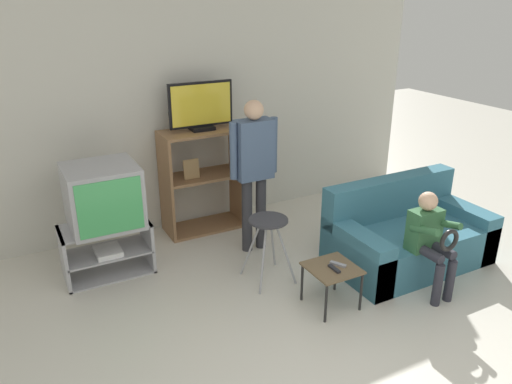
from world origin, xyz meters
name	(u,v)px	position (x,y,z in m)	size (l,w,h in m)	color
wall_back	(175,116)	(0.00, 3.44, 1.30)	(6.40, 0.06, 2.60)	beige
tv_stand	(107,250)	(-1.05, 2.63, 0.26)	(0.83, 0.44, 0.52)	#A8A8AD
television_main	(103,196)	(-1.02, 2.65, 0.82)	(0.66, 0.63, 0.59)	#9E9EA3
media_shelf	(203,180)	(0.19, 3.15, 0.60)	(0.92, 0.44, 1.18)	#8E6642
television_flat	(201,107)	(0.20, 3.16, 1.43)	(0.73, 0.20, 0.53)	black
folding_stool	(268,230)	(0.29, 1.81, 0.53)	(0.41, 0.42, 0.64)	#99999E
snack_table	(332,272)	(0.57, 1.16, 0.33)	(0.42, 0.42, 0.38)	brown
remote_control_black	(334,269)	(0.56, 1.12, 0.39)	(0.04, 0.14, 0.02)	#232328
remote_control_white	(338,264)	(0.63, 1.17, 0.39)	(0.04, 0.14, 0.02)	gray
couch	(406,236)	(1.71, 1.46, 0.28)	(1.59, 0.88, 0.82)	teal
person_standing_adult	(254,162)	(0.47, 2.43, 0.98)	(0.53, 0.20, 1.62)	#2D2D33
person_seated_child	(430,236)	(1.48, 0.95, 0.56)	(0.33, 0.43, 0.96)	#2D2D38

